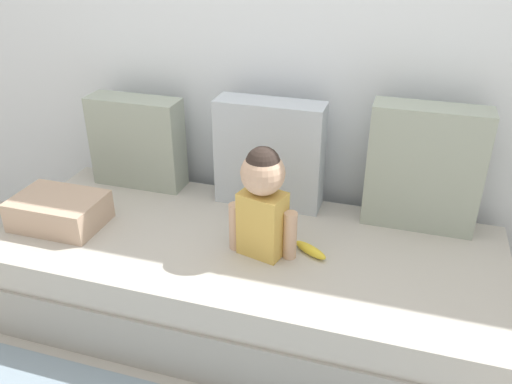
% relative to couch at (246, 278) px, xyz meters
% --- Properties ---
extents(ground_plane, '(12.00, 12.00, 0.00)m').
position_rel_couch_xyz_m(ground_plane, '(0.00, 0.00, -0.20)').
color(ground_plane, '#B2ADA3').
extents(back_wall, '(5.48, 0.10, 2.30)m').
position_rel_couch_xyz_m(back_wall, '(0.00, 0.60, 0.95)').
color(back_wall, silver).
rests_on(back_wall, ground).
extents(couch, '(2.28, 0.95, 0.40)m').
position_rel_couch_xyz_m(couch, '(0.00, 0.00, 0.00)').
color(couch, '#9C978F').
rests_on(couch, ground).
extents(throw_pillow_left, '(0.48, 0.16, 0.47)m').
position_rel_couch_xyz_m(throw_pillow_left, '(-0.71, 0.37, 0.44)').
color(throw_pillow_left, '#99A393').
rests_on(throw_pillow_left, couch).
extents(throw_pillow_center, '(0.51, 0.16, 0.52)m').
position_rel_couch_xyz_m(throw_pillow_center, '(0.00, 0.37, 0.46)').
color(throw_pillow_center, '#B2BCC6').
rests_on(throw_pillow_center, couch).
extents(throw_pillow_right, '(0.49, 0.16, 0.57)m').
position_rel_couch_xyz_m(throw_pillow_right, '(0.71, 0.37, 0.49)').
color(throw_pillow_right, '#99A393').
rests_on(throw_pillow_right, couch).
extents(toddler, '(0.29, 0.18, 0.48)m').
position_rel_couch_xyz_m(toddler, '(0.09, -0.06, 0.47)').
color(toddler, gold).
rests_on(toddler, couch).
extents(banana, '(0.17, 0.13, 0.04)m').
position_rel_couch_xyz_m(banana, '(0.29, -0.02, 0.22)').
color(banana, yellow).
rests_on(banana, couch).
extents(folded_blanket, '(0.40, 0.28, 0.14)m').
position_rel_couch_xyz_m(folded_blanket, '(-0.86, -0.12, 0.27)').
color(folded_blanket, tan).
rests_on(folded_blanket, couch).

